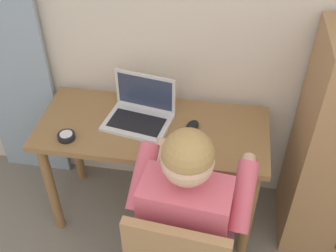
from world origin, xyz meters
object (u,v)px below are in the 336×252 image
object	(u,v)px
computer_mouse	(192,126)
desk	(153,142)
laptop	(140,112)
person_seated	(190,205)
desk_clock	(66,136)

from	to	relation	value
computer_mouse	desk	bearing A→B (deg)	-159.11
desk	laptop	distance (m)	0.19
person_seated	desk_clock	world-z (taller)	person_seated
desk	desk_clock	world-z (taller)	desk_clock
desk	computer_mouse	size ratio (longest dim) A/B	12.27
person_seated	desk_clock	xyz separation A→B (m)	(-0.68, 0.29, 0.05)
desk_clock	laptop	bearing A→B (deg)	32.04
person_seated	laptop	bearing A→B (deg)	123.52
desk_clock	person_seated	bearing A→B (deg)	-23.53
laptop	desk_clock	distance (m)	0.40
desk	desk_clock	xyz separation A→B (m)	(-0.42, -0.17, 0.13)
desk	person_seated	bearing A→B (deg)	-60.45
desk	person_seated	size ratio (longest dim) A/B	1.02
desk	desk_clock	distance (m)	0.47
person_seated	desk_clock	size ratio (longest dim) A/B	13.34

